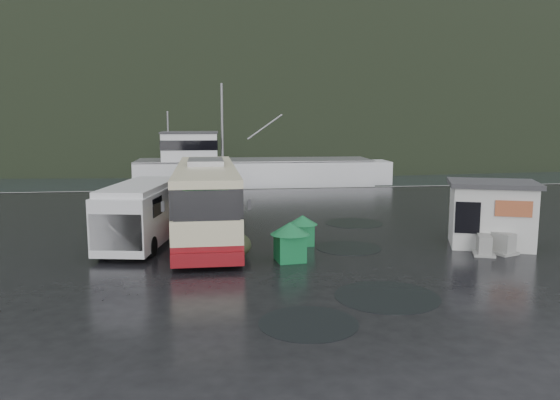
{
  "coord_description": "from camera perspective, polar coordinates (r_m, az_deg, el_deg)",
  "views": [
    {
      "loc": [
        -2.89,
        -22.35,
        5.48
      ],
      "look_at": [
        0.3,
        2.67,
        1.7
      ],
      "focal_mm": 35.0,
      "sensor_mm": 36.0,
      "label": 1
    }
  ],
  "objects": [
    {
      "name": "ground",
      "position": [
        23.19,
        0.11,
        -5.14
      ],
      "size": [
        160.0,
        160.0,
        0.0
      ],
      "primitive_type": "plane",
      "color": "black",
      "rests_on": "ground"
    },
    {
      "name": "fishing_trawler",
      "position": [
        49.37,
        -2.68,
        2.14
      ],
      "size": [
        24.71,
        5.77,
        9.85
      ],
      "primitive_type": null,
      "rotation": [
        0.0,
        0.0,
        -0.01
      ],
      "color": "silver",
      "rests_on": "ground"
    },
    {
      "name": "jersey_barrier_a",
      "position": [
        24.43,
        21.52,
        -5.04
      ],
      "size": [
        1.46,
        1.95,
        0.87
      ],
      "primitive_type": null,
      "rotation": [
        0.0,
        0.0,
        0.38
      ],
      "color": "#999993",
      "rests_on": "ground"
    },
    {
      "name": "jersey_barrier_b",
      "position": [
        23.99,
        20.42,
        -5.23
      ],
      "size": [
        1.33,
        1.8,
        0.81
      ],
      "primitive_type": null,
      "rotation": [
        0.0,
        0.0,
        -0.36
      ],
      "color": "#999993",
      "rests_on": "ground"
    },
    {
      "name": "coach_bus",
      "position": [
        26.01,
        -7.62,
        -3.72
      ],
      "size": [
        3.24,
        12.63,
        3.56
      ],
      "primitive_type": null,
      "rotation": [
        0.0,
        0.0,
        0.01
      ],
      "color": "beige",
      "rests_on": "ground"
    },
    {
      "name": "headland",
      "position": [
        272.71,
        -4.59,
        7.34
      ],
      "size": [
        780.0,
        540.0,
        570.0
      ],
      "primitive_type": "ellipsoid",
      "color": "black",
      "rests_on": "ground"
    },
    {
      "name": "harbor_water",
      "position": [
        132.49,
        -6.04,
        6.1
      ],
      "size": [
        300.0,
        180.0,
        0.02
      ],
      "primitive_type": "cube",
      "color": "black",
      "rests_on": "ground"
    },
    {
      "name": "white_van",
      "position": [
        24.64,
        -14.16,
        -4.59
      ],
      "size": [
        3.39,
        6.84,
        2.74
      ],
      "primitive_type": null,
      "rotation": [
        0.0,
        0.0,
        -0.18
      ],
      "color": "silver",
      "rests_on": "ground"
    },
    {
      "name": "ticket_kiosk",
      "position": [
        25.43,
        21.04,
        -4.5
      ],
      "size": [
        4.34,
        3.82,
        2.83
      ],
      "primitive_type": null,
      "rotation": [
        0.0,
        0.0,
        -0.35
      ],
      "color": "silver",
      "rests_on": "ground"
    },
    {
      "name": "waste_bin_right",
      "position": [
        23.98,
        2.36,
        -4.69
      ],
      "size": [
        0.95,
        0.95,
        1.31
      ],
      "primitive_type": null,
      "rotation": [
        0.0,
        0.0,
        -0.0
      ],
      "color": "#137039",
      "rests_on": "ground"
    },
    {
      "name": "dome_tent",
      "position": [
        22.0,
        -5.42,
        -5.94
      ],
      "size": [
        2.06,
        2.74,
        1.02
      ],
      "primitive_type": null,
      "rotation": [
        0.0,
        0.0,
        0.09
      ],
      "color": "#303620",
      "rests_on": "ground"
    },
    {
      "name": "puddles",
      "position": [
        21.28,
        7.74,
        -6.46
      ],
      "size": [
        7.79,
        16.62,
        0.01
      ],
      "color": "black",
      "rests_on": "ground"
    },
    {
      "name": "waste_bin_left",
      "position": [
        21.32,
        1.04,
        -6.37
      ],
      "size": [
        1.22,
        1.22,
        1.53
      ],
      "primitive_type": null,
      "rotation": [
        0.0,
        0.0,
        0.12
      ],
      "color": "#137039",
      "rests_on": "ground"
    },
    {
      "name": "quay_edge",
      "position": [
        42.8,
        -3.33,
        1.15
      ],
      "size": [
        160.0,
        0.6,
        1.5
      ],
      "primitive_type": "cube",
      "color": "#999993",
      "rests_on": "ground"
    }
  ]
}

